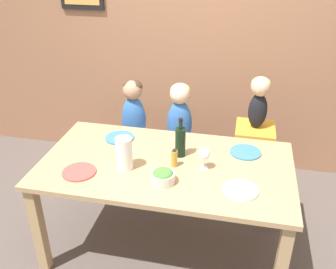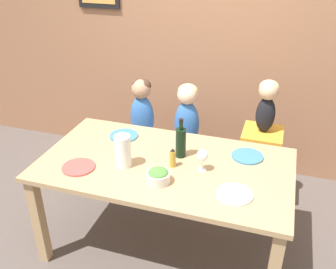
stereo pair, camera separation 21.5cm
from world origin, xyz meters
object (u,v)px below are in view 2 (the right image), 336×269
(chair_right_highchair, at_px, (261,150))
(salad_bowl_large, at_px, (158,176))
(chair_far_left, at_px, (143,147))
(dinner_plate_back_left, at_px, (124,136))
(paper_towel_roll, at_px, (123,151))
(dinner_plate_back_right, at_px, (247,156))
(dinner_plate_front_left, at_px, (79,167))
(wine_bottle, at_px, (181,142))
(wine_glass_near, at_px, (202,156))
(chair_far_center, at_px, (186,154))
(person_baby_right, at_px, (267,101))
(person_child_center, at_px, (187,114))
(dinner_plate_front_right, at_px, (235,194))
(person_child_left, at_px, (142,108))

(chair_right_highchair, xyz_separation_m, salad_bowl_large, (-0.56, -0.92, 0.23))
(chair_far_left, relative_size, dinner_plate_back_left, 2.18)
(chair_far_left, distance_m, paper_towel_roll, 0.95)
(chair_far_left, height_order, dinner_plate_back_right, dinner_plate_back_right)
(chair_right_highchair, distance_m, dinner_plate_front_left, 1.46)
(wine_bottle, bearing_deg, wine_glass_near, -35.44)
(chair_far_center, xyz_separation_m, dinner_plate_front_left, (-0.48, -0.93, 0.35))
(paper_towel_roll, bearing_deg, wine_glass_near, 11.72)
(dinner_plate_back_right, bearing_deg, paper_towel_roll, -154.75)
(chair_far_center, height_order, salad_bowl_large, salad_bowl_large)
(chair_far_left, distance_m, person_baby_right, 1.18)
(wine_bottle, bearing_deg, chair_right_highchair, 48.75)
(chair_far_center, distance_m, dinner_plate_back_right, 0.80)
(chair_far_center, bearing_deg, chair_right_highchair, 0.00)
(dinner_plate_back_right, bearing_deg, chair_right_highchair, 81.49)
(person_child_center, distance_m, dinner_plate_front_right, 1.06)
(dinner_plate_back_right, bearing_deg, person_child_left, 154.48)
(paper_towel_roll, bearing_deg, chair_far_center, 75.52)
(chair_far_left, bearing_deg, person_child_left, 90.00)
(person_child_left, relative_size, dinner_plate_front_right, 2.58)
(person_child_left, height_order, person_baby_right, person_baby_right)
(chair_far_left, bearing_deg, person_child_center, 0.19)
(person_child_center, bearing_deg, dinner_plate_back_right, -39.36)
(salad_bowl_large, relative_size, dinner_plate_back_left, 0.69)
(chair_far_left, distance_m, chair_right_highchair, 1.04)
(chair_far_center, distance_m, wine_glass_near, 0.89)
(person_child_left, bearing_deg, wine_glass_near, -45.79)
(dinner_plate_front_left, distance_m, dinner_plate_front_right, 1.02)
(person_child_center, xyz_separation_m, salad_bowl_large, (0.07, -0.92, -0.00))
(person_child_left, height_order, dinner_plate_front_left, person_child_left)
(wine_bottle, xyz_separation_m, paper_towel_roll, (-0.32, -0.23, -0.00))
(chair_far_center, distance_m, person_baby_right, 0.85)
(chair_far_left, xyz_separation_m, person_child_left, (-0.00, 0.00, 0.39))
(person_baby_right, distance_m, dinner_plate_back_left, 1.12)
(person_child_left, xyz_separation_m, paper_towel_roll, (0.19, -0.82, 0.07))
(person_baby_right, height_order, dinner_plate_front_right, person_baby_right)
(person_baby_right, xyz_separation_m, dinner_plate_front_left, (-1.11, -0.93, -0.23))
(chair_right_highchair, xyz_separation_m, paper_towel_roll, (-0.84, -0.82, 0.30))
(person_child_left, relative_size, person_child_center, 1.00)
(wine_bottle, height_order, dinner_plate_front_right, wine_bottle)
(wine_bottle, xyz_separation_m, wine_glass_near, (0.18, -0.13, -0.00))
(salad_bowl_large, relative_size, dinner_plate_front_right, 0.69)
(salad_bowl_large, distance_m, dinner_plate_back_right, 0.68)
(dinner_plate_back_left, bearing_deg, paper_towel_roll, -66.26)
(chair_far_left, relative_size, dinner_plate_back_right, 2.18)
(person_child_center, bearing_deg, dinner_plate_front_right, -59.35)
(paper_towel_roll, bearing_deg, person_baby_right, 44.43)
(wine_bottle, xyz_separation_m, dinner_plate_front_right, (0.43, -0.33, -0.11))
(person_baby_right, distance_m, dinner_plate_back_right, 0.52)
(wine_glass_near, distance_m, dinner_plate_back_left, 0.73)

